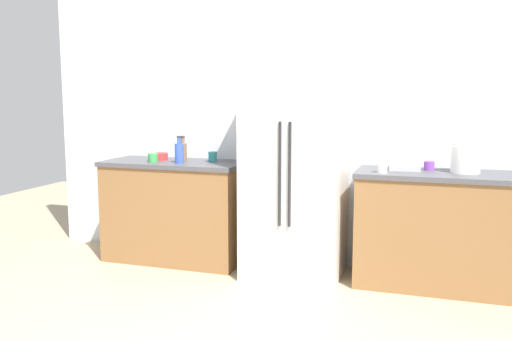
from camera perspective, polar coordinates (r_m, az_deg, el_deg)
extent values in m
cube|color=silver|center=(4.92, 5.48, 5.47)|extent=(5.16, 0.10, 2.65)
cube|color=olive|center=(5.10, -8.49, -4.49)|extent=(1.27, 0.57, 0.89)
cube|color=#4C4C51|center=(5.02, -8.60, 0.70)|extent=(1.30, 0.60, 0.04)
cube|color=olive|center=(4.59, 19.13, -6.27)|extent=(1.35, 0.57, 0.89)
cube|color=#4C4C51|center=(4.50, 19.40, -0.52)|extent=(1.38, 0.60, 0.04)
cube|color=white|center=(4.56, 4.17, 0.14)|extent=(0.81, 0.67, 1.84)
cylinder|color=#262628|center=(4.24, 2.51, -0.45)|extent=(0.02, 0.02, 0.83)
cylinder|color=#262628|center=(4.22, 3.56, -0.50)|extent=(0.02, 0.02, 0.83)
cube|color=silver|center=(4.52, 15.48, 1.23)|extent=(0.24, 0.15, 0.20)
cylinder|color=white|center=(4.52, 21.22, 1.03)|extent=(0.22, 0.22, 0.21)
sphere|color=white|center=(4.51, 21.28, 2.34)|extent=(0.20, 0.20, 0.20)
cylinder|color=blue|center=(4.86, -8.07, 1.73)|extent=(0.08, 0.08, 0.17)
cylinder|color=blue|center=(4.85, -8.10, 3.07)|extent=(0.04, 0.04, 0.05)
cylinder|color=#333338|center=(4.85, -8.10, 3.48)|extent=(0.04, 0.04, 0.02)
cylinder|color=brown|center=(5.00, -7.69, 1.85)|extent=(0.07, 0.07, 0.16)
cylinder|color=brown|center=(4.99, -7.71, 3.09)|extent=(0.03, 0.03, 0.05)
cylinder|color=#333338|center=(4.99, -7.72, 3.48)|extent=(0.04, 0.04, 0.02)
cylinder|color=purple|center=(4.60, 17.77, 0.44)|extent=(0.08, 0.08, 0.07)
cylinder|color=green|center=(4.98, -10.80, 1.27)|extent=(0.09, 0.09, 0.08)
cylinder|color=white|center=(4.34, 13.17, 0.34)|extent=(0.08, 0.08, 0.10)
cylinder|color=teal|center=(4.96, -4.58, 1.42)|extent=(0.08, 0.08, 0.09)
cylinder|color=red|center=(5.13, -10.06, 1.41)|extent=(0.14, 0.14, 0.07)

